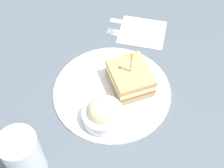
{
  "coord_description": "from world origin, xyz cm",
  "views": [
    {
      "loc": [
        36.96,
        17.45,
        57.54
      ],
      "look_at": [
        0.0,
        0.0,
        2.94
      ],
      "focal_mm": 49.79,
      "sensor_mm": 36.0,
      "label": 1
    }
  ],
  "objects": [
    {
      "name": "sandwich_half_center",
      "position": [
        -3.16,
        2.96,
        3.23
      ],
      "size": [
        12.85,
        12.85,
        10.17
      ],
      "color": "tan",
      "rests_on": "plate"
    },
    {
      "name": "ground_plane",
      "position": [
        0.0,
        0.0,
        -1.0
      ],
      "size": [
        98.12,
        98.12,
        2.0
      ],
      "primitive_type": "cube",
      "color": "#4C5660"
    },
    {
      "name": "fork",
      "position": [
        -17.97,
        -4.71,
        0.18
      ],
      "size": [
        2.67,
        13.07,
        0.35
      ],
      "color": "silver",
      "rests_on": "ground_plane"
    },
    {
      "name": "drink_glass",
      "position": [
        23.07,
        -6.49,
        5.08
      ],
      "size": [
        6.81,
        6.81,
        11.53
      ],
      "color": "gold",
      "rests_on": "ground_plane"
    },
    {
      "name": "plate",
      "position": [
        0.0,
        0.0,
        0.47
      ],
      "size": [
        26.6,
        26.6,
        0.94
      ],
      "primitive_type": "cylinder",
      "color": "white",
      "rests_on": "ground_plane"
    },
    {
      "name": "napkin",
      "position": [
        -20.93,
        -1.04,
        0.07
      ],
      "size": [
        13.01,
        13.91,
        0.15
      ],
      "primitive_type": "cube",
      "rotation": [
        0.0,
        0.0,
        11.21
      ],
      "color": "beige",
      "rests_on": "ground_plane"
    },
    {
      "name": "coleslaw_bowl",
      "position": [
        7.67,
        1.53,
        3.25
      ],
      "size": [
        8.64,
        8.64,
        6.22
      ],
      "color": "white",
      "rests_on": "plate"
    },
    {
      "name": "knife",
      "position": [
        -22.77,
        -4.88,
        0.18
      ],
      "size": [
        3.61,
        13.56,
        0.35
      ],
      "color": "silver",
      "rests_on": "ground_plane"
    }
  ]
}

